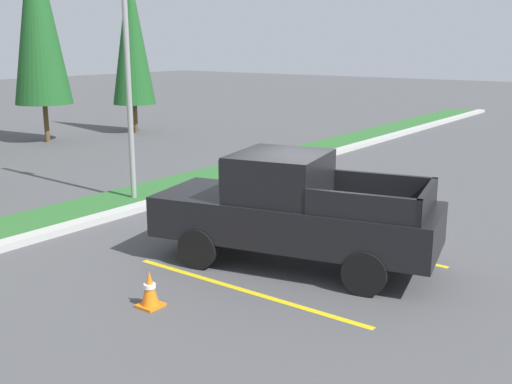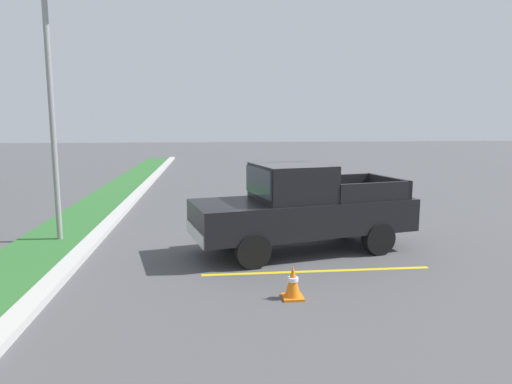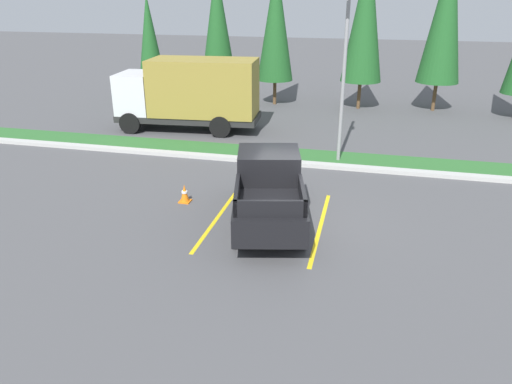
% 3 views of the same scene
% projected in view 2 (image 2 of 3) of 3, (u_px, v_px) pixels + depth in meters
% --- Properties ---
extents(ground_plane, '(120.00, 120.00, 0.00)m').
position_uv_depth(ground_plane, '(289.00, 243.00, 11.74)').
color(ground_plane, '#4C4C4F').
extents(parking_line_near, '(0.12, 4.80, 0.01)m').
position_uv_depth(parking_line_near, '(318.00, 271.00, 9.47)').
color(parking_line_near, yellow).
rests_on(parking_line_near, ground).
extents(parking_line_far, '(0.12, 4.80, 0.01)m').
position_uv_depth(parking_line_far, '(291.00, 235.00, 12.52)').
color(parking_line_far, yellow).
rests_on(parking_line_far, ground).
extents(curb_strip, '(56.00, 0.40, 0.15)m').
position_uv_depth(curb_strip, '(88.00, 245.00, 11.20)').
color(curb_strip, '#B2B2AD').
rests_on(curb_strip, ground).
extents(grass_median, '(56.00, 1.80, 0.06)m').
position_uv_depth(grass_median, '(41.00, 248.00, 11.09)').
color(grass_median, '#2D662D').
rests_on(grass_median, ground).
extents(pickup_truck_main, '(3.02, 5.51, 2.10)m').
position_uv_depth(pickup_truck_main, '(301.00, 208.00, 10.82)').
color(pickup_truck_main, black).
rests_on(pickup_truck_main, ground).
extents(street_light, '(0.24, 1.49, 7.08)m').
position_uv_depth(street_light, '(56.00, 80.00, 11.29)').
color(street_light, gray).
rests_on(street_light, ground).
extents(traffic_cone, '(0.36, 0.36, 0.60)m').
position_uv_depth(traffic_cone, '(293.00, 282.00, 7.98)').
color(traffic_cone, orange).
rests_on(traffic_cone, ground).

